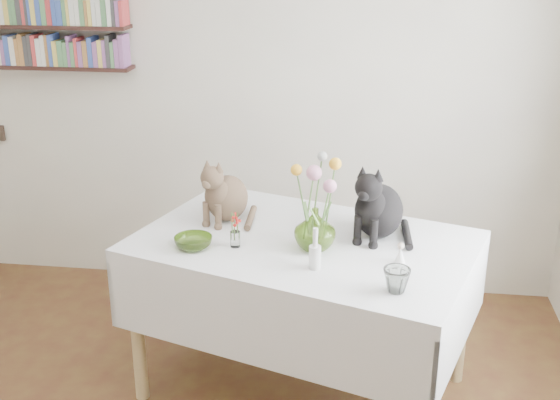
# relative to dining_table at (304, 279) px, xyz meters

# --- Properties ---
(room) EXTENTS (4.08, 4.58, 2.58)m
(room) POSITION_rel_dining_table_xyz_m (-0.55, -1.09, 0.63)
(room) COLOR brown
(room) RESTS_ON ground
(dining_table) EXTENTS (1.76, 1.41, 0.82)m
(dining_table) POSITION_rel_dining_table_xyz_m (0.00, 0.00, 0.00)
(dining_table) COLOR white
(dining_table) RESTS_ON room
(tabby_cat) EXTENTS (0.32, 0.35, 0.34)m
(tabby_cat) POSITION_rel_dining_table_xyz_m (-0.41, 0.22, 0.37)
(tabby_cat) COLOR brown
(tabby_cat) RESTS_ON dining_table
(black_cat) EXTENTS (0.35, 0.39, 0.37)m
(black_cat) POSITION_rel_dining_table_xyz_m (0.34, 0.11, 0.39)
(black_cat) COLOR black
(black_cat) RESTS_ON dining_table
(flower_vase) EXTENTS (0.22, 0.22, 0.20)m
(flower_vase) POSITION_rel_dining_table_xyz_m (0.06, -0.09, 0.30)
(flower_vase) COLOR #8CB445
(flower_vase) RESTS_ON dining_table
(green_bowl) EXTENTS (0.21, 0.21, 0.05)m
(green_bowl) POSITION_rel_dining_table_xyz_m (-0.49, -0.15, 0.23)
(green_bowl) COLOR #8CB445
(green_bowl) RESTS_ON dining_table
(drinking_glass) EXTENTS (0.13, 0.13, 0.10)m
(drinking_glass) POSITION_rel_dining_table_xyz_m (0.41, -0.45, 0.25)
(drinking_glass) COLOR white
(drinking_glass) RESTS_ON dining_table
(candlestick) EXTENTS (0.05, 0.05, 0.19)m
(candlestick) POSITION_rel_dining_table_xyz_m (0.07, -0.29, 0.26)
(candlestick) COLOR white
(candlestick) RESTS_ON dining_table
(berry_jar) EXTENTS (0.05, 0.05, 0.18)m
(berry_jar) POSITION_rel_dining_table_xyz_m (-0.30, -0.11, 0.28)
(berry_jar) COLOR white
(berry_jar) RESTS_ON dining_table
(porcelain_figurine) EXTENTS (0.05, 0.05, 0.10)m
(porcelain_figurine) POSITION_rel_dining_table_xyz_m (0.43, -0.19, 0.24)
(porcelain_figurine) COLOR white
(porcelain_figurine) RESTS_ON dining_table
(flower_bouquet) EXTENTS (0.17, 0.12, 0.39)m
(flower_bouquet) POSITION_rel_dining_table_xyz_m (0.06, -0.07, 0.54)
(flower_bouquet) COLOR #4C7233
(flower_bouquet) RESTS_ON flower_vase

